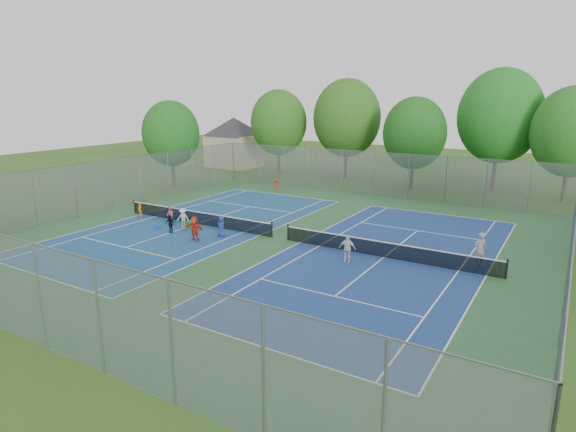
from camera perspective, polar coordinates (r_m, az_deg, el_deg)
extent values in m
plane|color=#31581B|center=(30.87, -0.96, -2.73)|extent=(120.00, 120.00, 0.00)
cube|color=#2C5E35|center=(30.87, -0.96, -2.72)|extent=(32.00, 32.00, 0.01)
cube|color=navy|center=(34.97, -10.72, -0.92)|extent=(10.97, 23.77, 0.01)
cube|color=navy|center=(27.95, 11.31, -4.82)|extent=(10.97, 23.77, 0.01)
cube|color=black|center=(34.86, -10.75, -0.22)|extent=(12.87, 0.10, 0.91)
cube|color=black|center=(27.81, 11.36, -3.96)|extent=(12.87, 0.10, 0.91)
cube|color=gray|center=(44.46, 10.13, 4.94)|extent=(32.00, 0.10, 4.00)
cube|color=gray|center=(19.45, -27.32, -8.54)|extent=(32.00, 0.10, 4.00)
cube|color=gray|center=(41.01, -20.29, 3.51)|extent=(0.10, 32.00, 4.00)
cube|color=gray|center=(25.93, 30.55, -3.47)|extent=(0.10, 32.00, 4.00)
cube|color=#B7A88C|center=(62.24, -6.39, 7.67)|extent=(6.00, 5.00, 4.00)
pyramid|color=#2D2D33|center=(61.91, -6.50, 11.53)|extent=(11.03, 11.03, 2.20)
cylinder|color=#443326|center=(56.08, -1.09, 6.79)|extent=(0.36, 0.36, 3.50)
ellipsoid|color=#2A5E1B|center=(55.70, -1.11, 11.02)|extent=(6.40, 6.40, 7.36)
cylinder|color=#443326|center=(53.15, 6.84, 6.47)|extent=(0.36, 0.36, 3.85)
ellipsoid|color=#2C5C1A|center=(52.74, 6.99, 11.45)|extent=(7.20, 7.20, 8.28)
cylinder|color=#443326|center=(48.56, 14.48, 4.97)|extent=(0.36, 0.36, 3.15)
ellipsoid|color=#1C5619|center=(48.12, 14.76, 9.47)|extent=(6.00, 6.00, 6.90)
cylinder|color=#443326|center=(49.91, 23.26, 5.12)|extent=(0.36, 0.36, 4.20)
ellipsoid|color=#1E661D|center=(49.47, 23.83, 10.78)|extent=(7.60, 7.60, 8.74)
cylinder|color=#443326|center=(47.53, 30.00, 3.53)|extent=(0.36, 0.36, 3.50)
ellipsoid|color=#24641C|center=(47.07, 30.64, 8.58)|extent=(6.60, 6.60, 7.59)
cylinder|color=#443326|center=(49.87, -13.47, 5.26)|extent=(0.36, 0.36, 3.15)
ellipsoid|color=#1C591A|center=(49.46, -13.72, 9.47)|extent=(5.60, 5.60, 6.44)
cube|color=#164DAB|center=(34.22, -15.23, -1.29)|extent=(0.34, 0.34, 0.29)
cube|color=green|center=(33.58, -11.60, -1.07)|extent=(0.41, 0.41, 0.62)
imported|color=orange|center=(38.00, -17.14, 0.74)|extent=(0.45, 0.34, 1.11)
imported|color=#E45885|center=(35.77, -13.80, 0.17)|extent=(0.68, 0.62, 1.14)
imported|color=silver|center=(34.08, -12.34, -0.23)|extent=(1.00, 0.74, 1.38)
imported|color=black|center=(33.02, -13.78, -0.92)|extent=(0.73, 0.34, 1.22)
imported|color=navy|center=(31.43, -7.92, -1.22)|extent=(0.81, 0.69, 1.41)
imported|color=red|center=(30.80, -11.02, -1.46)|extent=(1.52, 0.52, 1.63)
imported|color=#A62117|center=(45.87, -1.37, 3.65)|extent=(0.84, 0.60, 1.17)
imported|color=#969799|center=(27.72, 21.79, -3.71)|extent=(0.82, 0.80, 1.90)
imported|color=silver|center=(26.66, 7.01, -3.84)|extent=(0.98, 0.57, 1.57)
sphere|color=#D0D832|center=(33.52, -11.71, -1.60)|extent=(0.07, 0.07, 0.07)
sphere|color=#C4DC33|center=(31.51, -18.13, -3.04)|extent=(0.07, 0.07, 0.07)
sphere|color=gold|center=(31.93, -17.39, -2.76)|extent=(0.07, 0.07, 0.07)
sphere|color=#BBCF30|center=(31.06, -15.78, -3.11)|extent=(0.07, 0.07, 0.07)
sphere|color=#D3DE33|center=(32.76, -9.03, -1.84)|extent=(0.07, 0.07, 0.07)
sphere|color=#B5CC2F|center=(28.87, -15.92, -4.44)|extent=(0.07, 0.07, 0.07)
sphere|color=#D0E435|center=(29.92, -15.80, -3.78)|extent=(0.07, 0.07, 0.07)
sphere|color=gold|center=(36.03, -15.60, -0.73)|extent=(0.07, 0.07, 0.07)
sphere|color=#B8C92E|center=(32.24, -21.63, -2.96)|extent=(0.07, 0.07, 0.07)
sphere|color=#D2E936|center=(32.26, -13.19, -2.30)|extent=(0.07, 0.07, 0.07)
sphere|color=#B1D631|center=(33.87, -12.39, -1.47)|extent=(0.07, 0.07, 0.07)
sphere|color=#C3E334|center=(30.61, -13.18, -3.20)|extent=(0.07, 0.07, 0.07)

